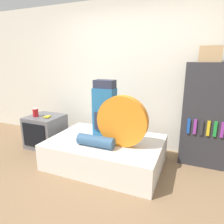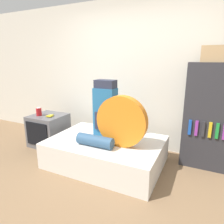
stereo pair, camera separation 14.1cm
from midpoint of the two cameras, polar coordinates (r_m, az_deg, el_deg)
The scene contains 11 objects.
ground_plane at distance 2.66m, azimuth -9.39°, elevation -21.96°, with size 16.00×16.00×0.00m, color #846647.
wall_back at distance 3.65m, azimuth 3.82°, elevation 10.24°, with size 8.00×0.05×2.60m.
bed at distance 3.17m, azimuth -3.04°, elevation -11.23°, with size 1.69×1.17×0.40m.
backpack at distance 3.13m, azimuth -3.42°, elevation 0.74°, with size 0.34×0.25×0.89m.
tent_bag at distance 2.76m, azimuth 1.49°, elevation -2.68°, with size 0.72×0.12×0.72m.
sleeping_roll at distance 2.84m, azimuth -6.12°, elevation -8.30°, with size 0.54×0.16×0.16m.
television at distance 3.97m, azimuth -19.39°, elevation -5.16°, with size 0.60×0.60×0.58m.
canister at distance 3.89m, azimuth -21.98°, elevation -0.17°, with size 0.10×0.10×0.15m.
banana_bunch at distance 3.77m, azimuth -18.85°, elevation -1.23°, with size 0.13×0.17×0.03m.
bookshelf at distance 3.27m, azimuth 24.08°, elevation -0.91°, with size 0.66×0.37×1.55m.
cardboard_box at distance 3.18m, azimuth 25.03°, elevation 14.77°, with size 0.29×0.26×0.22m.
Camera 1 is at (1.12, -1.81, 1.58)m, focal length 32.00 mm.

